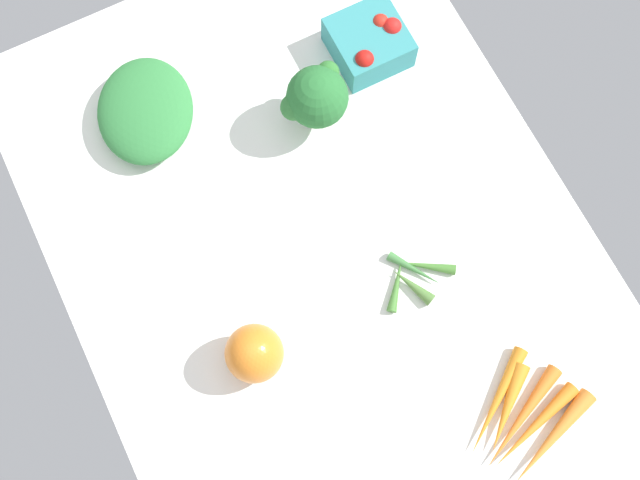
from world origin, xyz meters
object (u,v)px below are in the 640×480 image
Objects in this scene: bell_pepper_orange at (254,353)px; berry_basket at (370,43)px; carrot_bunch at (525,420)px; okra_pile at (413,277)px; leafy_greens_clump at (145,111)px; broccoli_head at (316,97)px.

bell_pepper_orange is 0.83× the size of berry_basket.
carrot_bunch is 25.59cm from okra_pile.
leafy_greens_clump is at bearing -98.30° from berry_basket.
berry_basket is (-36.53, 37.39, -1.47)cm from bell_pepper_orange.
broccoli_head reaches higher than berry_basket.
leafy_greens_clump is (-11.87, -23.70, -4.67)cm from broccoli_head.
bell_pepper_orange reaches higher than carrot_bunch.
bell_pepper_orange is at bearing -1.30° from leafy_greens_clump.
broccoli_head reaches higher than okra_pile.
berry_basket is (-6.55, 12.73, -4.27)cm from broccoli_head.
carrot_bunch is 55.53cm from broccoli_head.
bell_pepper_orange is 0.52× the size of leafy_greens_clump.
carrot_bunch is 1.76× the size of berry_basket.
bell_pepper_orange is at bearing -129.74° from carrot_bunch.
bell_pepper_orange reaches higher than berry_basket.
berry_basket is at bearing 134.33° from bell_pepper_orange.
leafy_greens_clump is 1.45× the size of okra_pile.
bell_pepper_orange is 0.75× the size of okra_pile.
broccoli_head is at bearing -177.73° from okra_pile.
bell_pepper_orange is (-24.94, -30.00, 3.50)cm from carrot_bunch.
broccoli_head reaches higher than leafy_greens_clump.
bell_pepper_orange is at bearing -89.32° from okra_pile.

